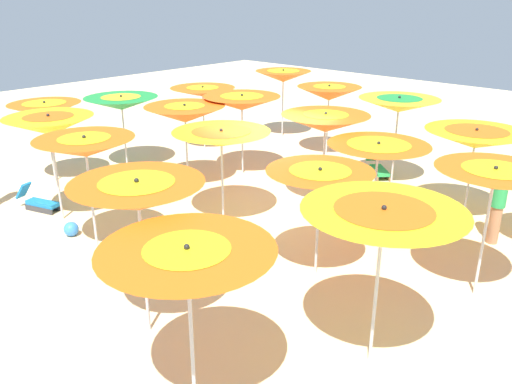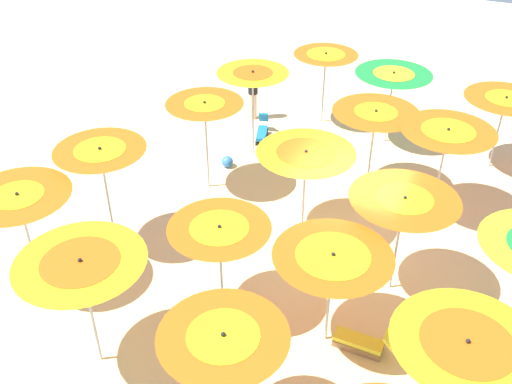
% 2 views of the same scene
% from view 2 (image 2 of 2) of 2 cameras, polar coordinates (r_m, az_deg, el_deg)
% --- Properties ---
extents(ground, '(42.64, 42.64, 0.04)m').
position_cam_2_polar(ground, '(13.87, 8.06, -5.66)').
color(ground, beige).
extents(beach_umbrella_1, '(2.27, 2.27, 2.18)m').
position_cam_2_polar(beach_umbrella_1, '(9.61, 19.31, -14.15)').
color(beach_umbrella_1, '#B2B2B7').
rests_on(beach_umbrella_1, ground).
extents(beach_umbrella_5, '(1.94, 1.94, 2.40)m').
position_cam_2_polar(beach_umbrella_5, '(8.88, -3.11, -14.23)').
color(beach_umbrella_5, '#B2B2B7').
rests_on(beach_umbrella_5, ground).
extents(beach_umbrella_6, '(2.14, 2.14, 2.15)m').
position_cam_2_polar(beach_umbrella_6, '(10.58, 7.30, -6.68)').
color(beach_umbrella_6, '#B2B2B7').
rests_on(beach_umbrella_6, ground).
extents(beach_umbrella_7, '(2.15, 2.15, 2.35)m').
position_cam_2_polar(beach_umbrella_7, '(11.86, 13.86, -1.42)').
color(beach_umbrella_7, '#B2B2B7').
rests_on(beach_umbrella_7, ground).
extents(beach_umbrella_8, '(2.19, 2.19, 2.36)m').
position_cam_2_polar(beach_umbrella_8, '(14.48, 17.74, 4.95)').
color(beach_umbrella_8, '#B2B2B7').
rests_on(beach_umbrella_8, ground).
extents(beach_umbrella_9, '(2.16, 2.16, 2.13)m').
position_cam_2_polar(beach_umbrella_9, '(17.10, 22.66, 7.81)').
color(beach_umbrella_9, '#B2B2B7').
rests_on(beach_umbrella_9, ground).
extents(beach_umbrella_10, '(2.20, 2.20, 2.45)m').
position_cam_2_polar(beach_umbrella_10, '(10.36, -16.25, -7.20)').
color(beach_umbrella_10, '#B2B2B7').
rests_on(beach_umbrella_10, ground).
extents(beach_umbrella_11, '(1.95, 1.95, 2.14)m').
position_cam_2_polar(beach_umbrella_11, '(11.14, -3.49, -4.07)').
color(beach_umbrella_11, '#B2B2B7').
rests_on(beach_umbrella_11, ground).
extents(beach_umbrella_12, '(2.21, 2.21, 2.20)m').
position_cam_2_polar(beach_umbrella_12, '(13.28, 4.76, 3.21)').
color(beach_umbrella_12, '#B2B2B7').
rests_on(beach_umbrella_12, ground).
extents(beach_umbrella_13, '(2.14, 2.14, 2.29)m').
position_cam_2_polar(beach_umbrella_13, '(15.06, 11.28, 6.80)').
color(beach_umbrella_13, '#B2B2B7').
rests_on(beach_umbrella_13, ground).
extents(beach_umbrella_14, '(2.16, 2.16, 2.21)m').
position_cam_2_polar(beach_umbrella_14, '(17.50, 12.93, 10.41)').
color(beach_umbrella_14, '#B2B2B7').
rests_on(beach_umbrella_14, ground).
extents(beach_umbrella_15, '(2.08, 2.08, 2.38)m').
position_cam_2_polar(beach_umbrella_15, '(12.45, -21.62, -1.08)').
color(beach_umbrella_15, '#B2B2B7').
rests_on(beach_umbrella_15, ground).
extents(beach_umbrella_16, '(1.96, 1.96, 2.57)m').
position_cam_2_polar(beach_umbrella_16, '(13.06, -14.55, 3.18)').
color(beach_umbrella_16, '#B2B2B7').
rests_on(beach_umbrella_16, ground).
extents(beach_umbrella_17, '(1.92, 1.92, 2.49)m').
position_cam_2_polar(beach_umbrella_17, '(14.79, -4.90, 7.81)').
color(beach_umbrella_17, '#B2B2B7').
rests_on(beach_umbrella_17, ground).
extents(beach_umbrella_18, '(1.95, 1.95, 2.53)m').
position_cam_2_polar(beach_umbrella_18, '(16.33, -0.31, 10.69)').
color(beach_umbrella_18, '#B2B2B7').
rests_on(beach_umbrella_18, ground).
extents(beach_umbrella_19, '(1.92, 1.92, 2.29)m').
position_cam_2_polar(beach_umbrella_19, '(18.31, 6.65, 12.41)').
color(beach_umbrella_19, '#B2B2B7').
rests_on(beach_umbrella_19, ground).
extents(lounger_1, '(0.66, 1.21, 0.65)m').
position_cam_2_polar(lounger_1, '(18.03, 0.59, 5.81)').
color(lounger_1, '#333338').
rests_on(lounger_1, ground).
extents(lounger_2, '(1.28, 0.36, 0.61)m').
position_cam_2_polar(lounger_2, '(11.69, 10.24, -13.88)').
color(lounger_2, olive).
rests_on(lounger_2, ground).
extents(beachgoer_0, '(0.30, 0.30, 1.83)m').
position_cam_2_polar(beachgoer_0, '(18.83, -0.29, 9.71)').
color(beachgoer_0, beige).
rests_on(beachgoer_0, ground).
extents(beach_ball, '(0.33, 0.33, 0.33)m').
position_cam_2_polar(beach_ball, '(16.62, -2.76, 2.92)').
color(beach_ball, '#337FE5').
rests_on(beach_ball, ground).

